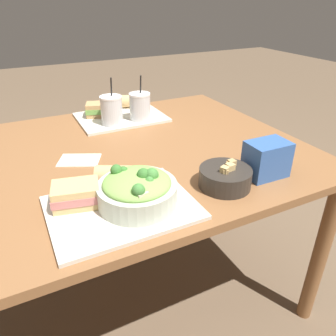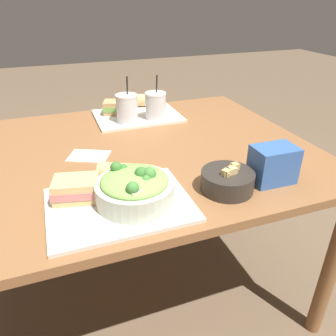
% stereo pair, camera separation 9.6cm
% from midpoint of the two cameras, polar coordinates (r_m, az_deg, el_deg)
% --- Properties ---
extents(ground_plane, '(12.00, 12.00, 0.00)m').
position_cam_midpoint_polar(ground_plane, '(1.73, -9.15, -20.33)').
color(ground_plane, brown).
extents(dining_table, '(1.48, 1.09, 0.75)m').
position_cam_midpoint_polar(dining_table, '(1.32, -11.34, -0.72)').
color(dining_table, brown).
rests_on(dining_table, ground_plane).
extents(tray_near, '(0.41, 0.31, 0.01)m').
position_cam_midpoint_polar(tray_near, '(0.95, -10.95, -6.89)').
color(tray_near, beige).
rests_on(tray_near, dining_table).
extents(tray_far, '(0.41, 0.31, 0.01)m').
position_cam_midpoint_polar(tray_far, '(1.64, -9.88, 8.66)').
color(tray_far, beige).
rests_on(tray_far, dining_table).
extents(salad_bowl, '(0.23, 0.23, 0.11)m').
position_cam_midpoint_polar(salad_bowl, '(0.93, -8.35, -3.81)').
color(salad_bowl, beige).
rests_on(salad_bowl, tray_near).
extents(soup_bowl, '(0.17, 0.17, 0.08)m').
position_cam_midpoint_polar(soup_bowl, '(1.04, 7.32, -1.61)').
color(soup_bowl, '#2D2823').
rests_on(soup_bowl, dining_table).
extents(sandwich_near, '(0.15, 0.12, 0.06)m').
position_cam_midpoint_polar(sandwich_near, '(0.97, -18.47, -4.49)').
color(sandwich_near, tan).
rests_on(sandwich_near, tray_near).
extents(baguette_near, '(0.15, 0.12, 0.06)m').
position_cam_midpoint_polar(baguette_near, '(1.03, -11.39, -1.38)').
color(baguette_near, tan).
rests_on(baguette_near, tray_near).
extents(sandwich_far, '(0.15, 0.13, 0.06)m').
position_cam_midpoint_polar(sandwich_far, '(1.65, -13.59, 9.84)').
color(sandwich_far, tan).
rests_on(sandwich_far, tray_far).
extents(baguette_far, '(0.11, 0.09, 0.06)m').
position_cam_midpoint_polar(baguette_far, '(1.76, -8.60, 11.40)').
color(baguette_far, tan).
rests_on(baguette_far, tray_far).
extents(drink_cup_dark, '(0.10, 0.10, 0.21)m').
position_cam_midpoint_polar(drink_cup_dark, '(1.53, -11.60, 9.65)').
color(drink_cup_dark, silver).
rests_on(drink_cup_dark, tray_far).
extents(drink_cup_red, '(0.10, 0.10, 0.21)m').
position_cam_midpoint_polar(drink_cup_red, '(1.56, -6.68, 10.43)').
color(drink_cup_red, silver).
rests_on(drink_cup_red, tray_far).
extents(chip_bag, '(0.14, 0.10, 0.12)m').
position_cam_midpoint_polar(chip_bag, '(1.11, 14.46, 1.45)').
color(chip_bag, '#335BA3').
rests_on(chip_bag, dining_table).
extents(napkin_folded, '(0.18, 0.16, 0.00)m').
position_cam_midpoint_polar(napkin_folded, '(1.26, -17.32, 1.27)').
color(napkin_folded, silver).
rests_on(napkin_folded, dining_table).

